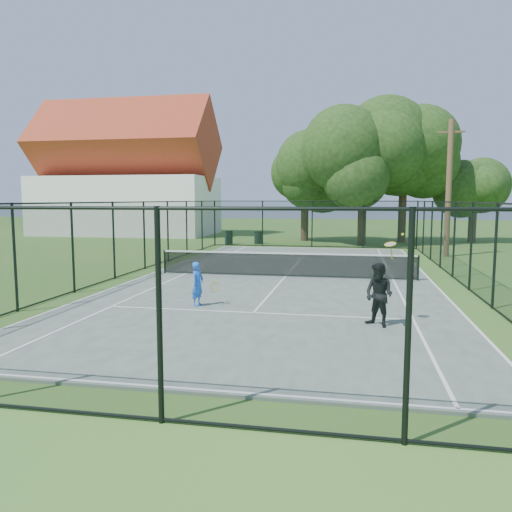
% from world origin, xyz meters
% --- Properties ---
extents(ground, '(120.00, 120.00, 0.00)m').
position_xyz_m(ground, '(0.00, 0.00, 0.00)').
color(ground, '#326322').
extents(tennis_court, '(11.00, 24.00, 0.06)m').
position_xyz_m(tennis_court, '(0.00, 0.00, 0.03)').
color(tennis_court, '#4D5B55').
rests_on(tennis_court, ground).
extents(tennis_net, '(10.08, 0.08, 0.95)m').
position_xyz_m(tennis_net, '(0.00, 0.00, 0.58)').
color(tennis_net, black).
rests_on(tennis_net, tennis_court).
extents(fence, '(13.10, 26.10, 3.00)m').
position_xyz_m(fence, '(0.00, 0.00, 1.50)').
color(fence, black).
rests_on(fence, ground).
extents(tree_near_left, '(6.16, 6.16, 8.04)m').
position_xyz_m(tree_near_left, '(-0.95, 17.97, 4.94)').
color(tree_near_left, '#332114').
rests_on(tree_near_left, ground).
extents(tree_near_mid, '(6.40, 6.40, 8.37)m').
position_xyz_m(tree_near_mid, '(3.18, 15.07, 5.16)').
color(tree_near_mid, '#332114').
rests_on(tree_near_mid, ground).
extents(tree_near_right, '(6.32, 6.32, 8.72)m').
position_xyz_m(tree_near_right, '(6.05, 17.97, 5.54)').
color(tree_near_right, '#332114').
rests_on(tree_near_right, ground).
extents(tree_far_right, '(4.47, 4.47, 5.91)m').
position_xyz_m(tree_far_right, '(11.06, 19.08, 3.66)').
color(tree_far_right, '#332114').
rests_on(tree_far_right, ground).
extents(building, '(15.30, 8.15, 11.87)m').
position_xyz_m(building, '(-17.00, 22.00, 4.93)').
color(building, silver).
rests_on(building, ground).
extents(trash_bin_left, '(0.58, 0.58, 0.94)m').
position_xyz_m(trash_bin_left, '(-5.78, 13.95, 0.48)').
color(trash_bin_left, black).
rests_on(trash_bin_left, ground).
extents(trash_bin_right, '(0.58, 0.58, 0.89)m').
position_xyz_m(trash_bin_right, '(-3.86, 14.71, 0.45)').
color(trash_bin_right, black).
rests_on(trash_bin_right, ground).
extents(utility_pole, '(1.40, 0.30, 7.27)m').
position_xyz_m(utility_pole, '(7.56, 9.00, 3.70)').
color(utility_pole, '#4C3823').
rests_on(utility_pole, ground).
extents(player_blue, '(0.79, 0.52, 1.26)m').
position_xyz_m(player_blue, '(-1.74, -5.81, 0.69)').
color(player_blue, blue).
rests_on(player_blue, tennis_court).
extents(player_black, '(1.06, 1.10, 2.21)m').
position_xyz_m(player_black, '(3.21, -7.23, 0.83)').
color(player_black, black).
rests_on(player_black, tennis_court).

